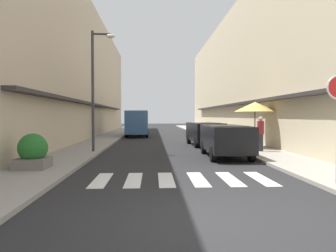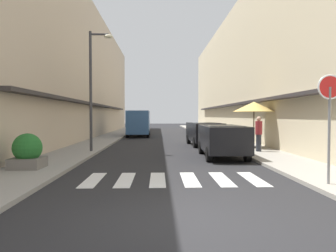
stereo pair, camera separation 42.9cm
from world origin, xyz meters
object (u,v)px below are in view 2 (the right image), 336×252
Objects in this scene: round_street_sign at (330,100)px; cafe_umbrella at (254,107)px; street_lamp at (94,79)px; pedestrian_walking_near at (259,133)px; planter_corner at (27,152)px; delivery_van at (139,121)px; parked_car_near at (222,137)px; parked_car_mid at (204,131)px.

round_street_sign is 9.56m from cafe_umbrella.
street_lamp is 3.44× the size of pedestrian_walking_near.
round_street_sign is at bearing -46.16° from street_lamp.
planter_corner is at bearing -103.64° from pedestrian_walking_near.
round_street_sign is 2.40× the size of planter_corner.
cafe_umbrella is (7.16, -11.71, 0.99)m from delivery_van.
street_lamp reaches higher than parked_car_near.
pedestrian_walking_near is (0.58, 7.61, -1.25)m from round_street_sign.
parked_car_mid is 7.84m from street_lamp.
pedestrian_walking_near is at bearing -99.67° from cafe_umbrella.
street_lamp reaches higher than delivery_van.
round_street_sign is 7.73m from pedestrian_walking_near.
pedestrian_walking_near is at bearing 85.64° from round_street_sign.
round_street_sign is (1.53, -6.19, 1.37)m from parked_car_near.
pedestrian_walking_near is at bearing -2.46° from street_lamp.
cafe_umbrella is 1.47× the size of pedestrian_walking_near.
round_street_sign reaches higher than delivery_van.
street_lamp is (-7.65, 7.96, 1.44)m from round_street_sign.
pedestrian_walking_near reaches higher than planter_corner.
delivery_van is at bearing 121.46° from cafe_umbrella.
pedestrian_walking_near is (2.11, -4.37, 0.12)m from parked_car_mid.
delivery_van is 3.11× the size of pedestrian_walking_near.
cafe_umbrella is 12.00m from planter_corner.
round_street_sign is 9.42m from planter_corner.
street_lamp is 8.80m from cafe_umbrella.
parked_car_mid is at bearing 97.27° from round_street_sign.
round_street_sign is 1.11× the size of cafe_umbrella.
planter_corner is (-1.21, -5.20, -3.07)m from street_lamp.
parked_car_near is 8.10m from planter_corner.
parked_car_near is 0.99× the size of parked_car_mid.
parked_car_near is 15.77m from delivery_van.
parked_car_mid is 11.78m from planter_corner.
parked_car_near is 0.79× the size of delivery_van.
planter_corner is (-7.33, -9.22, -0.26)m from parked_car_mid.
parked_car_mid is 3.76m from cafe_umbrella.
street_lamp is 5.08× the size of planter_corner.
round_street_sign is 11.13m from street_lamp.
planter_corner is (-9.77, -6.75, -1.73)m from cafe_umbrella.
pedestrian_walking_near is (-0.33, -1.91, -1.35)m from cafe_umbrella.
delivery_van reaches higher than parked_car_near.
pedestrian_walking_near is at bearing 27.16° from planter_corner.
round_street_sign is at bearing -82.73° from parked_car_mid.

